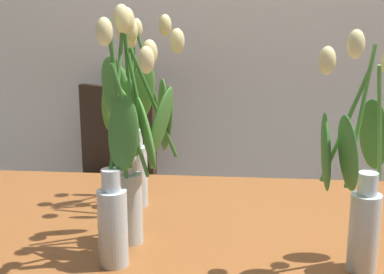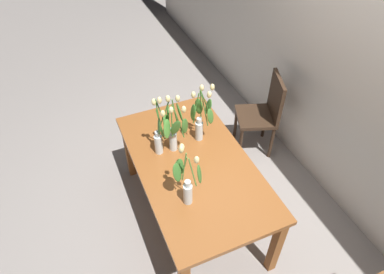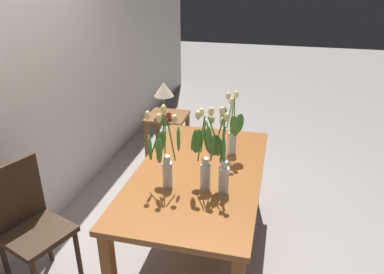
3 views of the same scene
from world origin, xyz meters
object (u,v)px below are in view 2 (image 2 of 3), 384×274
(tulip_vase_0, at_px, (162,133))
(dining_chair, at_px, (264,111))
(tulip_vase_2, at_px, (201,119))
(tulip_vase_3, at_px, (187,183))
(dining_table, at_px, (193,170))
(tulip_vase_1, at_px, (173,130))

(tulip_vase_0, height_order, dining_chair, tulip_vase_0)
(tulip_vase_2, height_order, tulip_vase_3, tulip_vase_2)
(tulip_vase_3, relative_size, dining_chair, 0.58)
(dining_table, xyz_separation_m, tulip_vase_1, (-0.19, -0.09, 0.32))
(dining_table, xyz_separation_m, tulip_vase_0, (-0.21, -0.19, 0.31))
(dining_table, height_order, tulip_vase_3, tulip_vase_3)
(tulip_vase_1, bearing_deg, dining_chair, 107.68)
(tulip_vase_2, distance_m, tulip_vase_3, 0.67)
(tulip_vase_1, relative_size, tulip_vase_3, 1.04)
(tulip_vase_1, relative_size, tulip_vase_2, 1.01)
(tulip_vase_1, relative_size, dining_chair, 0.60)
(tulip_vase_0, bearing_deg, tulip_vase_1, 79.42)
(tulip_vase_0, distance_m, tulip_vase_3, 0.53)
(tulip_vase_1, distance_m, dining_chair, 1.29)
(dining_chair, bearing_deg, tulip_vase_0, -74.37)
(tulip_vase_0, xyz_separation_m, tulip_vase_2, (-0.03, 0.36, 0.01))
(tulip_vase_3, bearing_deg, dining_table, 149.47)
(tulip_vase_2, bearing_deg, dining_table, -35.69)
(dining_table, relative_size, tulip_vase_3, 2.98)
(tulip_vase_3, distance_m, dining_chair, 1.58)
(tulip_vase_0, distance_m, dining_chair, 1.37)
(dining_table, relative_size, tulip_vase_2, 2.90)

